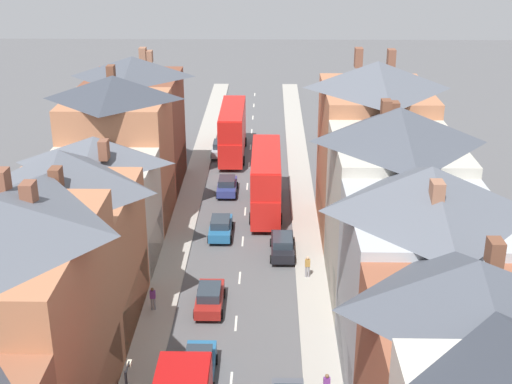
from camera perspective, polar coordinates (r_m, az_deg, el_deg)
The scene contains 15 objects.
pavement_left at distance 58.63m, azimuth -6.00°, elevation -3.00°, with size 2.20×104.00×0.14m, color #A8A399.
pavement_right at distance 58.28m, azimuth 4.02°, elevation -3.09°, with size 2.20×104.00×0.14m, color #A8A399.
centre_line_dashes at distance 56.45m, azimuth -1.07°, elevation -3.96°, with size 0.14×97.80×0.01m.
terrace_row_left at distance 41.11m, azimuth -16.39°, elevation -6.02°, with size 8.00×64.94×13.35m.
terrace_row_right at distance 36.48m, azimuth 14.05°, elevation -8.53°, with size 8.00×56.33×14.34m.
double_decker_bus_lead at distance 61.15m, azimuth 0.80°, elevation 0.98°, with size 2.74×10.80×5.30m.
double_decker_bus_far_approaching at distance 75.10m, azimuth -1.90°, elevation 4.94°, with size 2.74×10.80×5.30m.
car_near_blue at distance 65.56m, azimuth -2.33°, elevation 0.53°, with size 1.90×4.14×1.58m.
car_parked_left_a at distance 47.20m, azimuth -3.73°, elevation -8.41°, with size 1.90×4.28×1.59m.
car_parked_right_a at distance 54.02m, azimuth 2.13°, elevation -4.26°, with size 1.90×4.57×1.61m.
car_mid_black at distance 75.89m, azimuth -2.85°, elevation 3.52°, with size 1.90×4.30×1.61m.
car_parked_left_b at distance 40.84m, azimuth -4.59°, elevation -13.68°, with size 1.90×4.18×1.69m.
car_mid_white at distance 57.06m, azimuth -2.85°, elevation -2.80°, with size 1.90×4.26×1.61m.
pedestrian_mid_right at distance 47.11m, azimuth -8.26°, elevation -8.35°, with size 0.36×0.22×1.61m.
pedestrian_far_left at distance 50.66m, azimuth 4.14°, elevation -5.89°, with size 0.36×0.22×1.61m.
Camera 1 is at (1.99, -14.85, 24.44)m, focal length 50.00 mm.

